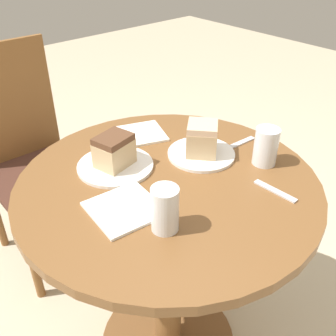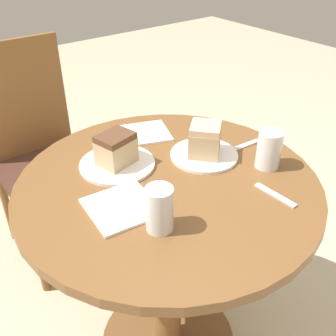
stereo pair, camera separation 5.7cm
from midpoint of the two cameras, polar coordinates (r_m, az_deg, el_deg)
table at (r=1.24m, az=1.34°, el=-10.01°), size 0.85×0.85×0.76m
chair at (r=1.82m, az=-16.88°, el=1.95°), size 0.42×0.46×0.96m
plate_near at (r=1.21m, az=6.60°, el=1.87°), size 0.21×0.21×0.01m
plate_far at (r=1.17m, az=-5.99°, el=0.57°), size 0.22×0.22×0.01m
cake_slice_near at (r=1.18m, az=6.77°, el=4.09°), size 0.13×0.13×0.10m
cake_slice_far at (r=1.14m, az=-6.14°, el=2.74°), size 0.12×0.10×0.09m
glass_lemonade at (r=0.91m, az=0.55°, el=-6.34°), size 0.07×0.07×0.11m
glass_water at (r=1.18m, az=15.76°, el=2.33°), size 0.07×0.07×0.11m
napkin_stack at (r=1.00m, az=-5.11°, el=-5.65°), size 0.18×0.18×0.01m
fork at (r=1.28m, az=11.57°, el=2.99°), size 0.17×0.03×0.00m
spoon at (r=1.08m, az=16.76°, el=-3.80°), size 0.02×0.13×0.00m
napkin_side at (r=1.33m, az=-1.97°, el=5.08°), size 0.19×0.19×0.01m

